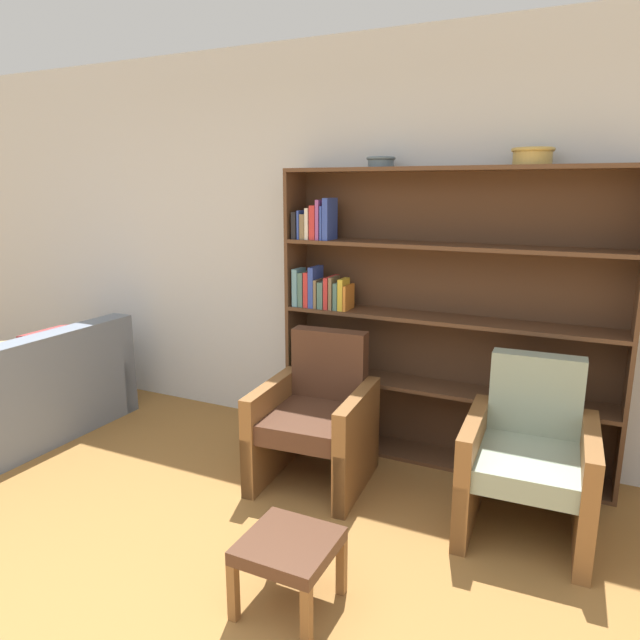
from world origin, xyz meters
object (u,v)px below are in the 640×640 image
at_px(armchair_cushioned, 529,459).
at_px(armchair_leather, 317,418).
at_px(bowl_brass, 381,161).
at_px(bowl_terracotta, 533,155).
at_px(couch, 6,404).
at_px(footstool, 289,551).
at_px(bookshelf, 418,322).

bearing_deg(armchair_cushioned, armchair_leather, -2.40).
xyz_separation_m(bowl_brass, bowl_terracotta, (0.90, 0.00, 0.02)).
bearing_deg(bowl_brass, couch, -156.11).
bearing_deg(armchair_leather, footstool, 105.55).
bearing_deg(bookshelf, footstool, -91.86).
relative_size(bookshelf, couch, 1.25).
distance_m(bookshelf, armchair_cushioned, 1.13).
bearing_deg(couch, bowl_terracotta, -72.07).
height_order(armchair_leather, footstool, armchair_leather).
height_order(bowl_terracotta, armchair_leather, bowl_terracotta).
relative_size(couch, footstool, 4.48).
height_order(bowl_brass, couch, bowl_brass).
relative_size(bowl_terracotta, armchair_leather, 0.26).
bearing_deg(bookshelf, bowl_terracotta, -2.32).
xyz_separation_m(bookshelf, armchair_leather, (-0.44, -0.60, -0.52)).
relative_size(bowl_brass, couch, 0.11).
relative_size(couch, armchair_cushioned, 1.91).
distance_m(bowl_brass, armchair_leather, 1.66).
distance_m(bookshelf, armchair_leather, 0.91).
height_order(bookshelf, armchair_leather, bookshelf).
bearing_deg(armchair_leather, bookshelf, -130.63).
xyz_separation_m(couch, armchair_leather, (2.21, 0.48, 0.11)).
relative_size(armchair_leather, armchair_cushioned, 1.00).
distance_m(bowl_brass, couch, 3.09).
relative_size(bowl_brass, bowl_terracotta, 0.78).
xyz_separation_m(bowl_terracotta, armchair_leather, (-1.07, -0.58, -1.56)).
height_order(bookshelf, bowl_brass, bowl_brass).
relative_size(bookshelf, armchair_leather, 2.38).
xyz_separation_m(bookshelf, armchair_cushioned, (0.79, -0.60, -0.52)).
bearing_deg(armchair_leather, bowl_terracotta, -156.04).
bearing_deg(footstool, couch, 167.28).
height_order(bookshelf, armchair_cushioned, bookshelf).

